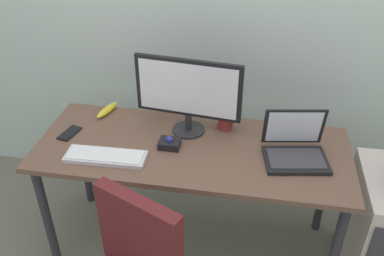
% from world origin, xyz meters
% --- Properties ---
extents(ground_plane, '(8.00, 8.00, 0.00)m').
position_xyz_m(ground_plane, '(0.00, 0.00, 0.00)').
color(ground_plane, '#6A6A5A').
extents(desk, '(1.65, 0.66, 0.74)m').
position_xyz_m(desk, '(0.00, 0.00, 0.66)').
color(desk, brown).
rests_on(desk, ground).
extents(monitor_main, '(0.57, 0.18, 0.43)m').
position_xyz_m(monitor_main, '(-0.05, 0.15, 0.98)').
color(monitor_main, '#262628').
rests_on(monitor_main, desk).
extents(keyboard, '(0.41, 0.15, 0.03)m').
position_xyz_m(keyboard, '(-0.41, -0.17, 0.75)').
color(keyboard, silver).
rests_on(keyboard, desk).
extents(laptop, '(0.35, 0.31, 0.24)m').
position_xyz_m(laptop, '(0.53, 0.01, 0.79)').
color(laptop, black).
rests_on(laptop, desk).
extents(trackball_mouse, '(0.11, 0.09, 0.07)m').
position_xyz_m(trackball_mouse, '(-0.12, -0.02, 0.76)').
color(trackball_mouse, black).
rests_on(trackball_mouse, desk).
extents(coffee_mug, '(0.09, 0.08, 0.10)m').
position_xyz_m(coffee_mug, '(0.15, 0.21, 0.79)').
color(coffee_mug, '#9E3430').
rests_on(coffee_mug, desk).
extents(cell_phone, '(0.10, 0.15, 0.01)m').
position_xyz_m(cell_phone, '(-0.68, 0.01, 0.74)').
color(cell_phone, black).
rests_on(cell_phone, desk).
extents(banana, '(0.10, 0.19, 0.04)m').
position_xyz_m(banana, '(-0.55, 0.25, 0.76)').
color(banana, yellow).
rests_on(banana, desk).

